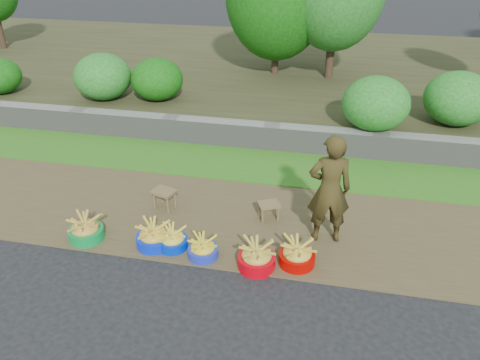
% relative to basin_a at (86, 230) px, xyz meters
% --- Properties ---
extents(ground_plane, '(120.00, 120.00, 0.00)m').
position_rel_basin_a_xyz_m(ground_plane, '(2.32, -0.30, -0.18)').
color(ground_plane, black).
rests_on(ground_plane, ground).
extents(dirt_shoulder, '(80.00, 2.50, 0.02)m').
position_rel_basin_a_xyz_m(dirt_shoulder, '(2.32, 0.95, -0.17)').
color(dirt_shoulder, '#4D4127').
rests_on(dirt_shoulder, ground).
extents(grass_verge, '(80.00, 1.50, 0.04)m').
position_rel_basin_a_xyz_m(grass_verge, '(2.32, 2.95, -0.16)').
color(grass_verge, '#31701A').
rests_on(grass_verge, ground).
extents(retaining_wall, '(80.00, 0.35, 0.55)m').
position_rel_basin_a_xyz_m(retaining_wall, '(2.32, 3.80, 0.10)').
color(retaining_wall, slate).
rests_on(retaining_wall, ground).
extents(earth_bank, '(80.00, 10.00, 0.50)m').
position_rel_basin_a_xyz_m(earth_bank, '(2.32, 8.70, 0.07)').
color(earth_bank, '#36361D').
rests_on(earth_bank, ground).
extents(basin_a, '(0.53, 0.53, 0.40)m').
position_rel_basin_a_xyz_m(basin_a, '(0.00, 0.00, 0.00)').
color(basin_a, '#078536').
rests_on(basin_a, ground).
extents(basin_b, '(0.53, 0.53, 0.40)m').
position_rel_basin_a_xyz_m(basin_b, '(1.08, 0.05, -0.00)').
color(basin_b, '#0627D3').
rests_on(basin_b, ground).
extents(basin_c, '(0.46, 0.46, 0.34)m').
position_rel_basin_a_xyz_m(basin_c, '(1.37, 0.06, -0.02)').
color(basin_c, '#0028C1').
rests_on(basin_c, ground).
extents(basin_d, '(0.45, 0.45, 0.34)m').
position_rel_basin_a_xyz_m(basin_d, '(1.88, -0.06, -0.03)').
color(basin_d, '#1C2EB8').
rests_on(basin_d, ground).
extents(basin_e, '(0.54, 0.54, 0.40)m').
position_rel_basin_a_xyz_m(basin_e, '(2.68, -0.12, 0.00)').
color(basin_e, '#C4000C').
rests_on(basin_e, ground).
extents(basin_f, '(0.52, 0.52, 0.39)m').
position_rel_basin_a_xyz_m(basin_f, '(3.23, 0.06, -0.00)').
color(basin_f, '#A90400').
rests_on(basin_f, ground).
extents(stool_left, '(0.45, 0.39, 0.33)m').
position_rel_basin_a_xyz_m(stool_left, '(0.88, 1.08, 0.10)').
color(stool_left, brown).
rests_on(stool_left, dirt_shoulder).
extents(stool_right, '(0.42, 0.38, 0.30)m').
position_rel_basin_a_xyz_m(stool_right, '(2.67, 1.09, 0.08)').
color(stool_right, brown).
rests_on(stool_right, dirt_shoulder).
extents(vendor_woman, '(0.70, 0.52, 1.74)m').
position_rel_basin_a_xyz_m(vendor_woman, '(3.59, 0.74, 0.71)').
color(vendor_woman, black).
rests_on(vendor_woman, dirt_shoulder).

